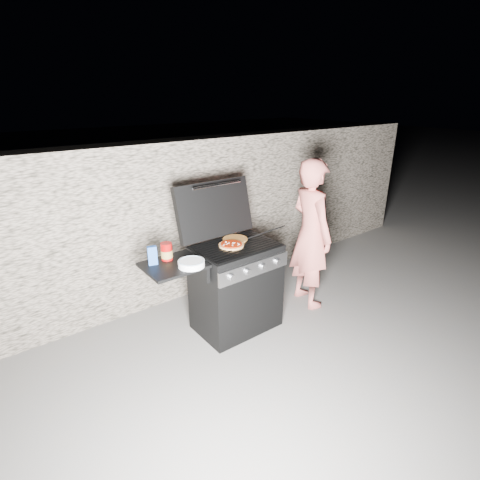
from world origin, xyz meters
TOP-DOWN VIEW (x-y plane):
  - ground at (0.00, 0.00)m, footprint 50.00×50.00m
  - stone_wall at (0.00, 1.05)m, footprint 8.00×0.35m
  - gas_grill at (-0.25, 0.00)m, footprint 1.34×0.79m
  - pizza_topped at (-0.05, 0.01)m, footprint 0.31×0.31m
  - pizza_plain at (0.08, 0.11)m, footprint 0.31×0.31m
  - sauce_jar at (-0.67, 0.12)m, footprint 0.13×0.13m
  - blue_carton at (-0.81, 0.10)m, footprint 0.09×0.06m
  - plate_stack at (-0.57, -0.14)m, footprint 0.25×0.25m
  - person at (0.96, -0.09)m, footprint 0.52×0.67m
  - tongs at (0.37, 0.00)m, footprint 0.44×0.12m

SIDE VIEW (x-z plane):
  - ground at x=0.00m, z-range 0.00..0.00m
  - gas_grill at x=-0.25m, z-range 0.00..0.91m
  - person at x=0.96m, z-range 0.00..1.66m
  - stone_wall at x=0.00m, z-range 0.00..1.80m
  - pizza_plain at x=0.08m, z-range 0.91..0.92m
  - pizza_topped at x=-0.05m, z-range 0.91..0.94m
  - plate_stack at x=-0.57m, z-range 0.90..0.95m
  - tongs at x=0.37m, z-range 0.91..1.00m
  - sauce_jar at x=-0.67m, z-range 0.90..1.06m
  - blue_carton at x=-0.81m, z-range 0.90..1.07m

